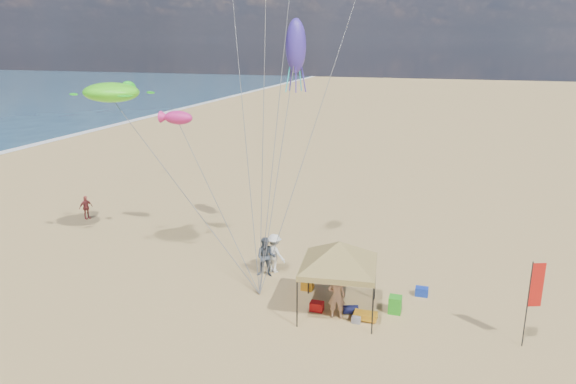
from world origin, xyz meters
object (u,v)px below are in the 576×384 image
(person_near_c, at_px, (274,253))
(person_far_a, at_px, (86,207))
(chair_green, at_px, (395,305))
(beach_cart, at_px, (366,316))
(feather_flag, at_px, (534,291))
(person_near_a, at_px, (337,296))
(cooler_red, at_px, (317,306))
(person_near_b, at_px, (266,257))
(chair_yellow, at_px, (308,282))
(cooler_blue, at_px, (422,292))
(canopy_tent, at_px, (339,244))

(person_near_c, height_order, person_far_a, person_near_c)
(chair_green, height_order, beach_cart, chair_green)
(chair_green, bearing_deg, beach_cart, -136.49)
(feather_flag, relative_size, beach_cart, 3.66)
(person_near_a, bearing_deg, cooler_red, -31.11)
(feather_flag, bearing_deg, person_near_b, 165.80)
(cooler_red, bearing_deg, feather_flag, -1.87)
(feather_flag, height_order, cooler_red, feather_flag)
(chair_green, distance_m, beach_cart, 1.42)
(person_near_b, bearing_deg, cooler_red, -50.04)
(person_near_a, bearing_deg, beach_cart, 173.57)
(cooler_red, distance_m, person_near_a, 1.18)
(feather_flag, relative_size, cooler_red, 6.10)
(cooler_red, xyz_separation_m, person_near_b, (-3.08, 2.51, 0.76))
(chair_yellow, bearing_deg, person_near_b, 161.09)
(feather_flag, relative_size, chair_green, 4.70)
(chair_yellow, bearing_deg, chair_green, -13.79)
(beach_cart, relative_size, person_near_c, 0.48)
(chair_yellow, bearing_deg, cooler_blue, 10.30)
(beach_cart, height_order, person_near_a, person_near_a)
(beach_cart, xyz_separation_m, person_near_b, (-5.10, 2.69, 0.75))
(beach_cart, bearing_deg, chair_yellow, 146.24)
(person_near_c, bearing_deg, person_far_a, 6.29)
(cooler_red, bearing_deg, chair_yellow, 116.52)
(cooler_red, bearing_deg, person_near_b, 140.80)
(person_near_a, distance_m, person_near_c, 5.01)
(canopy_tent, height_order, person_near_c, canopy_tent)
(feather_flag, xyz_separation_m, beach_cart, (-5.85, 0.08, -1.99))
(beach_cart, bearing_deg, person_near_a, -174.16)
(feather_flag, height_order, cooler_blue, feather_flag)
(person_near_c, bearing_deg, cooler_red, 155.76)
(feather_flag, distance_m, chair_green, 5.27)
(chair_yellow, relative_size, beach_cart, 0.78)
(cooler_red, distance_m, cooler_blue, 4.78)
(chair_yellow, bearing_deg, feather_flag, -12.98)
(person_near_a, relative_size, person_far_a, 1.27)
(chair_green, bearing_deg, canopy_tent, -163.08)
(chair_green, distance_m, person_far_a, 20.46)
(feather_flag, relative_size, person_near_a, 1.77)
(canopy_tent, height_order, person_far_a, canopy_tent)
(feather_flag, bearing_deg, cooler_blue, 143.29)
(cooler_blue, bearing_deg, chair_green, -116.86)
(chair_green, bearing_deg, person_near_c, 159.12)
(cooler_blue, relative_size, person_far_a, 0.37)
(feather_flag, xyz_separation_m, person_near_a, (-7.00, -0.04, -1.26))
(person_near_b, bearing_deg, person_near_a, -46.26)
(person_near_c, bearing_deg, chair_yellow, 169.54)
(person_near_a, height_order, person_far_a, person_near_a)
(cooler_blue, distance_m, person_near_a, 4.35)
(cooler_blue, bearing_deg, person_near_c, 176.58)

